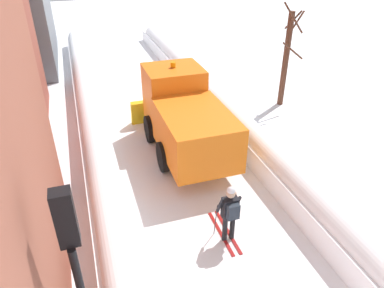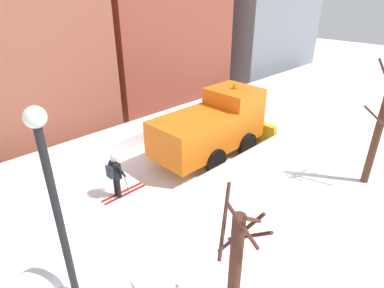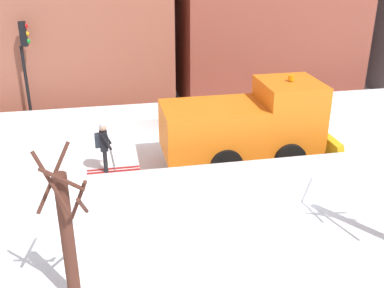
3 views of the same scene
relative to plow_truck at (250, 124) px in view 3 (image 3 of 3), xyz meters
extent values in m
plane|color=white|center=(-0.46, -0.87, -1.48)|extent=(80.00, 80.00, 0.00)
cube|color=white|center=(-3.31, -0.87, -1.05)|extent=(1.10, 36.00, 0.86)
cylinder|color=white|center=(-3.31, -0.87, -0.62)|extent=(0.90, 34.20, 0.90)
cube|color=white|center=(2.39, -0.87, -1.09)|extent=(1.10, 36.00, 0.77)
cylinder|color=white|center=(2.39, -0.87, -0.70)|extent=(0.90, 34.20, 0.90)
cube|color=#9E5642|center=(-8.71, -6.20, 2.99)|extent=(8.43, 8.72, 8.93)
cube|color=orange|center=(0.00, -1.32, -0.08)|extent=(2.30, 3.40, 1.60)
cube|color=orange|center=(0.00, 1.38, 0.27)|extent=(2.20, 2.00, 2.30)
cube|color=black|center=(0.00, 2.34, 0.78)|extent=(1.85, 0.06, 1.01)
cube|color=yellow|center=(0.00, 2.73, -0.93)|extent=(3.20, 0.46, 1.13)
cylinder|color=orange|center=(0.00, 1.38, 1.54)|extent=(0.20, 0.20, 0.18)
cylinder|color=black|center=(-1.15, 1.08, -0.93)|extent=(0.25, 1.10, 1.10)
cylinder|color=black|center=(1.15, 1.08, -0.93)|extent=(0.25, 1.10, 1.10)
cylinder|color=black|center=(-1.15, -1.12, -0.93)|extent=(0.25, 1.10, 1.10)
cylinder|color=black|center=(1.15, -1.12, -0.93)|extent=(0.25, 1.10, 1.10)
cylinder|color=black|center=(-0.40, -4.98, -1.07)|extent=(0.14, 0.14, 0.82)
cylinder|color=black|center=(-0.18, -4.98, -1.07)|extent=(0.14, 0.14, 0.82)
cube|color=black|center=(-0.29, -4.98, -0.35)|extent=(0.42, 0.26, 0.62)
cube|color=#262D38|center=(-0.29, -5.19, -0.32)|extent=(0.32, 0.16, 0.44)
sphere|color=tan|center=(-0.29, -4.98, 0.12)|extent=(0.24, 0.24, 0.24)
sphere|color=silver|center=(-0.29, -4.98, 0.22)|extent=(0.22, 0.22, 0.22)
cylinder|color=black|center=(-0.55, -4.88, -0.32)|extent=(0.09, 0.33, 0.56)
cylinder|color=black|center=(-0.03, -4.88, -0.32)|extent=(0.09, 0.33, 0.56)
cube|color=maroon|center=(-0.40, -4.73, -1.46)|extent=(0.09, 1.80, 0.03)
cube|color=maroon|center=(-0.18, -4.73, -1.46)|extent=(0.09, 1.80, 0.03)
cylinder|color=#262628|center=(-0.59, -4.76, -0.88)|extent=(0.02, 0.19, 1.19)
cylinder|color=#262628|center=(0.01, -4.76, -0.88)|extent=(0.02, 0.19, 1.19)
cylinder|color=black|center=(-4.00, -7.76, 0.35)|extent=(0.12, 0.12, 3.65)
cube|color=black|center=(-4.00, -7.62, 2.62)|extent=(0.28, 0.24, 0.90)
sphere|color=red|center=(-4.00, -7.49, 2.90)|extent=(0.18, 0.18, 0.18)
sphere|color=gold|center=(-4.00, -7.49, 2.62)|extent=(0.18, 0.18, 0.18)
sphere|color=green|center=(-4.00, -7.49, 2.34)|extent=(0.18, 0.18, 0.18)
cylinder|color=#512A1F|center=(5.82, -5.82, 0.07)|extent=(0.28, 0.28, 3.09)
cylinder|color=#512A1F|center=(5.68, -5.53, 0.89)|extent=(0.86, 0.49, 1.33)
cylinder|color=#512A1F|center=(5.84, -5.44, 0.86)|extent=(1.12, 0.15, 0.98)
cylinder|color=#512A1F|center=(6.08, -5.74, 1.62)|extent=(0.24, 0.81, 0.68)
cylinder|color=#512A1F|center=(5.57, -5.97, 1.42)|extent=(0.50, 0.78, 1.39)
cylinder|color=#512A1F|center=(6.02, -5.96, 1.53)|extent=(0.46, 0.66, 1.28)
camera|label=1|loc=(-3.53, -11.57, 5.90)|focal=33.47mm
camera|label=2|loc=(8.67, -9.94, 5.61)|focal=29.80mm
camera|label=3|loc=(14.05, -4.83, 5.71)|focal=42.85mm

